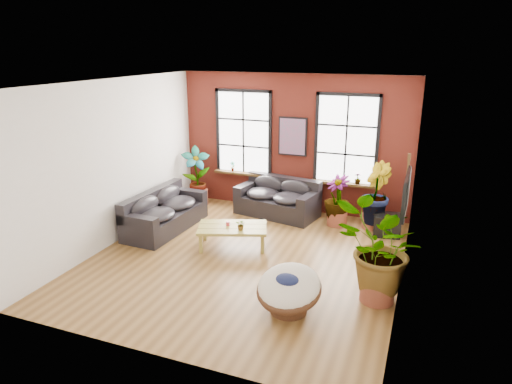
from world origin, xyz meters
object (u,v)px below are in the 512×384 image
sofa_back (278,198)px  papasan_chair (289,289)px  sofa_left (163,212)px  coffee_table (232,229)px

sofa_back → papasan_chair: size_ratio=1.85×
sofa_left → papasan_chair: bearing=-119.2°
sofa_left → papasan_chair: (3.79, -2.34, -0.00)m
sofa_back → coffee_table: size_ratio=1.33×
sofa_left → papasan_chair: sofa_left is taller
sofa_back → coffee_table: sofa_back is taller
sofa_back → papasan_chair: 4.52m
sofa_back → papasan_chair: bearing=-58.7°
sofa_back → sofa_left: sofa_back is taller
coffee_table → papasan_chair: 2.73m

